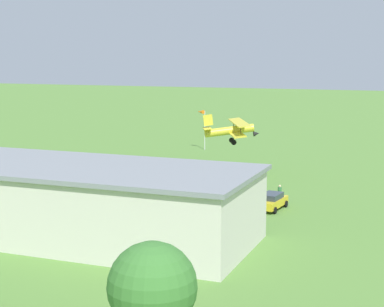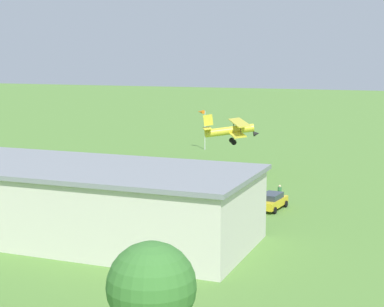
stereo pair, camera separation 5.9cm
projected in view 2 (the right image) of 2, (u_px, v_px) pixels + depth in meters
name	position (u px, v px, depth m)	size (l,w,h in m)	color
ground_plane	(186.00, 173.00, 77.90)	(400.00, 400.00, 0.00)	#568438
hangar	(65.00, 200.00, 50.58)	(30.79, 11.87, 5.83)	beige
biplane	(232.00, 130.00, 75.60)	(7.11, 9.32, 3.60)	yellow
car_yellow	(272.00, 201.00, 59.41)	(2.40, 4.49, 1.55)	gold
car_grey	(22.00, 181.00, 68.68)	(2.32, 4.60, 1.55)	slate
person_walking_on_apron	(280.00, 193.00, 62.45)	(0.54, 0.54, 1.72)	#B23333
person_by_parked_cars	(54.00, 178.00, 70.44)	(0.42, 0.42, 1.62)	orange
person_crossing_taxiway	(75.00, 178.00, 71.03)	(0.53, 0.53, 1.57)	#B23333
tree_behind_hangar_left	(151.00, 287.00, 27.52)	(3.99, 3.99, 6.40)	brown
windsock	(201.00, 115.00, 96.67)	(1.47, 1.17, 6.13)	silver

